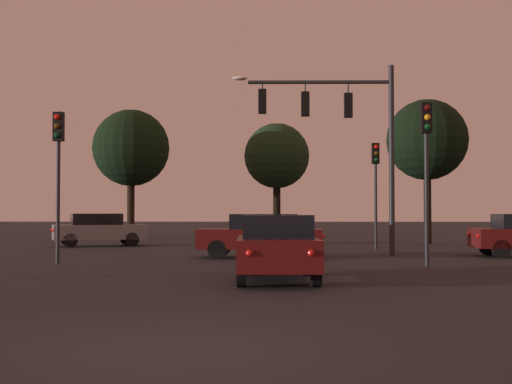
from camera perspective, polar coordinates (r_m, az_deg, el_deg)
name	(u,v)px	position (r m, az deg, el deg)	size (l,w,h in m)	color
ground_plane	(253,246)	(32.60, -0.28, -4.44)	(168.00, 168.00, 0.00)	black
traffic_signal_mast_arm	(342,123)	(25.84, 7.01, 5.60)	(5.93, 0.44, 6.97)	#232326
traffic_light_corner_left	(58,157)	(22.34, -15.86, 2.80)	(0.31, 0.36, 4.68)	#232326
traffic_light_corner_right	(376,174)	(30.46, 9.76, 1.45)	(0.32, 0.36, 4.57)	#232326
traffic_light_median	(426,151)	(20.93, 13.76, 3.28)	(0.32, 0.36, 4.79)	#232326
car_nearside_lane	(277,246)	(16.08, 1.71, -4.47)	(1.92, 4.15, 1.52)	#4C0F0F
car_crossing_right	(261,235)	(24.28, 0.42, -3.52)	(4.41, 1.85, 1.52)	#4C0F0F
car_far_lane	(99,229)	(33.35, -12.73, -2.97)	(4.55, 3.19, 1.52)	gray
tree_behind_sign	(427,140)	(36.12, 13.80, 4.13)	(4.06, 4.06, 7.25)	black
tree_left_far	(277,156)	(47.97, 1.71, 2.93)	(4.48, 4.48, 7.70)	black
tree_center_horizon	(131,148)	(44.32, -10.17, 3.53)	(4.79, 4.79, 8.00)	black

